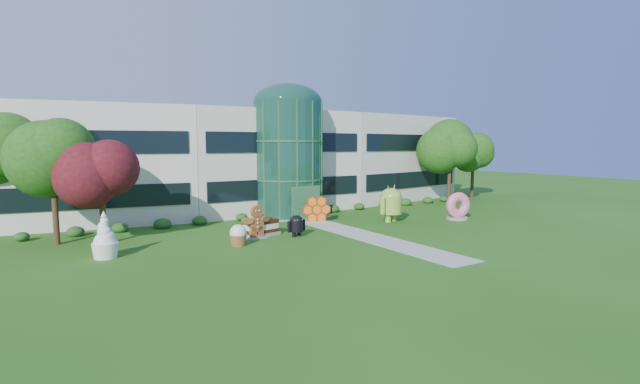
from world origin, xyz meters
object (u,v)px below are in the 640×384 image
android_green (391,202)px  gingerbread (257,222)px  donut (457,206)px  android_black (296,224)px

android_green → gingerbread: (-12.01, -0.46, -0.49)m
donut → android_black: bearing=-170.7°
android_green → android_black: size_ratio=1.88×
android_black → gingerbread: gingerbread is taller
android_black → gingerbread: (-2.57, 0.81, 0.26)m
android_green → gingerbread: android_green is taller
donut → gingerbread: donut is taller
android_black → gingerbread: size_ratio=0.71×
android_green → gingerbread: bearing=165.7°
android_green → android_black: android_green is taller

